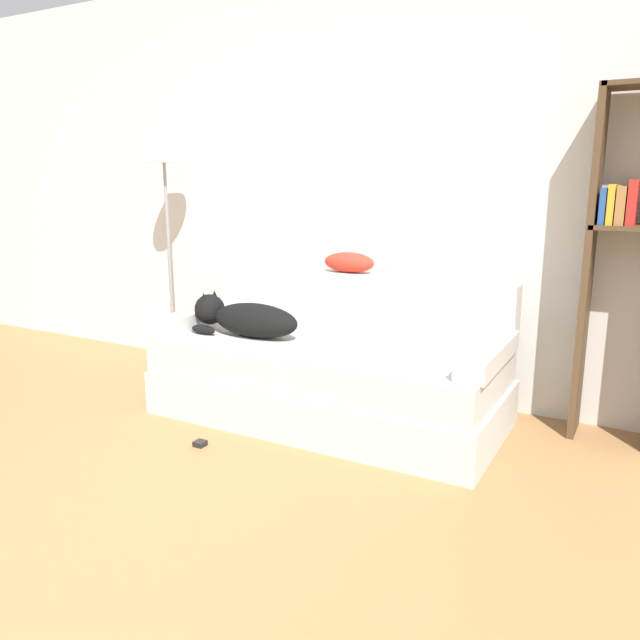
{
  "coord_description": "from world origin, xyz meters",
  "views": [
    {
      "loc": [
        1.87,
        -0.93,
        1.37
      ],
      "look_at": [
        0.24,
        2.03,
        0.61
      ],
      "focal_mm": 35.0,
      "sensor_mm": 36.0,
      "label": 1
    }
  ],
  "objects_px": {
    "throw_pillow": "(349,262)",
    "laptop": "(338,346)",
    "floor_lamp": "(164,167)",
    "bookshelf": "(627,250)",
    "dog": "(244,318)",
    "power_adapter": "(200,444)",
    "couch": "(328,381)"
  },
  "relations": [
    {
      "from": "throw_pillow",
      "to": "power_adapter",
      "type": "height_order",
      "value": "throw_pillow"
    },
    {
      "from": "laptop",
      "to": "floor_lamp",
      "type": "xyz_separation_m",
      "value": [
        -1.6,
        0.44,
        0.99
      ]
    },
    {
      "from": "laptop",
      "to": "bookshelf",
      "type": "height_order",
      "value": "bookshelf"
    },
    {
      "from": "power_adapter",
      "to": "dog",
      "type": "bearing_deg",
      "value": 101.03
    },
    {
      "from": "bookshelf",
      "to": "power_adapter",
      "type": "distance_m",
      "value": 2.42
    },
    {
      "from": "couch",
      "to": "laptop",
      "type": "distance_m",
      "value": 0.28
    },
    {
      "from": "couch",
      "to": "dog",
      "type": "bearing_deg",
      "value": -169.0
    },
    {
      "from": "dog",
      "to": "bookshelf",
      "type": "distance_m",
      "value": 2.12
    },
    {
      "from": "laptop",
      "to": "power_adapter",
      "type": "relative_size",
      "value": 5.21
    },
    {
      "from": "couch",
      "to": "bookshelf",
      "type": "height_order",
      "value": "bookshelf"
    },
    {
      "from": "dog",
      "to": "bookshelf",
      "type": "bearing_deg",
      "value": 16.15
    },
    {
      "from": "couch",
      "to": "bookshelf",
      "type": "relative_size",
      "value": 1.08
    },
    {
      "from": "dog",
      "to": "power_adapter",
      "type": "bearing_deg",
      "value": -78.97
    },
    {
      "from": "throw_pillow",
      "to": "laptop",
      "type": "bearing_deg",
      "value": -70.46
    },
    {
      "from": "floor_lamp",
      "to": "bookshelf",
      "type": "bearing_deg",
      "value": 2.2
    },
    {
      "from": "throw_pillow",
      "to": "floor_lamp",
      "type": "xyz_separation_m",
      "value": [
        -1.44,
        -0.03,
        0.59
      ]
    },
    {
      "from": "couch",
      "to": "bookshelf",
      "type": "xyz_separation_m",
      "value": [
        1.47,
        0.48,
        0.79
      ]
    },
    {
      "from": "bookshelf",
      "to": "throw_pillow",
      "type": "bearing_deg",
      "value": -176.91
    },
    {
      "from": "throw_pillow",
      "to": "couch",
      "type": "bearing_deg",
      "value": -80.89
    },
    {
      "from": "power_adapter",
      "to": "couch",
      "type": "bearing_deg",
      "value": 59.66
    },
    {
      "from": "bookshelf",
      "to": "power_adapter",
      "type": "xyz_separation_m",
      "value": [
        -1.87,
        -1.16,
        -1.01
      ]
    },
    {
      "from": "bookshelf",
      "to": "floor_lamp",
      "type": "relative_size",
      "value": 1.07
    },
    {
      "from": "power_adapter",
      "to": "throw_pillow",
      "type": "bearing_deg",
      "value": 72.61
    },
    {
      "from": "couch",
      "to": "power_adapter",
      "type": "xyz_separation_m",
      "value": [
        -0.4,
        -0.68,
        -0.21
      ]
    },
    {
      "from": "throw_pillow",
      "to": "power_adapter",
      "type": "bearing_deg",
      "value": -107.39
    },
    {
      "from": "floor_lamp",
      "to": "dog",
      "type": "bearing_deg",
      "value": -25.08
    },
    {
      "from": "throw_pillow",
      "to": "bookshelf",
      "type": "relative_size",
      "value": 0.18
    },
    {
      "from": "dog",
      "to": "couch",
      "type": "bearing_deg",
      "value": 11.0
    },
    {
      "from": "laptop",
      "to": "floor_lamp",
      "type": "bearing_deg",
      "value": 170.24
    },
    {
      "from": "laptop",
      "to": "bookshelf",
      "type": "distance_m",
      "value": 1.58
    },
    {
      "from": "dog",
      "to": "power_adapter",
      "type": "height_order",
      "value": "dog"
    },
    {
      "from": "dog",
      "to": "power_adapter",
      "type": "distance_m",
      "value": 0.81
    }
  ]
}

